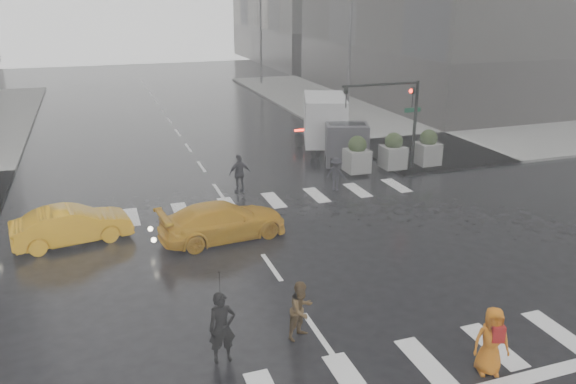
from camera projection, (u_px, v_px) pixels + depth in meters
name	position (u px, v px, depth m)	size (l,w,h in m)	color
ground	(272.00, 267.00, 18.30)	(120.00, 120.00, 0.00)	black
sidewalk_ne	(458.00, 118.00, 39.90)	(35.00, 35.00, 0.15)	slate
road_markings	(272.00, 267.00, 18.30)	(18.00, 48.00, 0.01)	silver
traffic_signal_pole	(398.00, 108.00, 27.15)	(4.45, 0.42, 4.50)	black
street_lamp_near	(347.00, 51.00, 36.05)	(2.15, 0.22, 9.00)	#59595B
street_lamp_far	(259.00, 33.00, 53.87)	(2.15, 0.22, 9.00)	#59595B
planter_west	(357.00, 155.00, 27.44)	(1.10, 1.10, 1.80)	slate
planter_mid	(393.00, 152.00, 28.06)	(1.10, 1.10, 1.80)	slate
planter_east	(428.00, 148.00, 28.68)	(1.10, 1.10, 1.80)	slate
pedestrian_black	(221.00, 303.00, 13.14)	(0.98, 1.00, 2.43)	black
pedestrian_brown	(301.00, 310.00, 14.33)	(0.77, 0.60, 1.58)	#453118
pedestrian_orange	(492.00, 341.00, 12.94)	(0.96, 0.79, 1.70)	#BF600D
pedestrian_far_a	(240.00, 174.00, 24.97)	(1.02, 0.62, 1.75)	black
pedestrian_far_b	(336.00, 174.00, 25.29)	(0.98, 0.54, 1.52)	black
taxi_mid	(72.00, 225.00, 19.91)	(1.41, 4.06, 1.34)	orange
taxi_rear	(223.00, 221.00, 20.27)	(1.89, 4.10, 1.35)	orange
box_truck	(330.00, 126.00, 30.48)	(2.21, 5.89, 3.13)	silver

